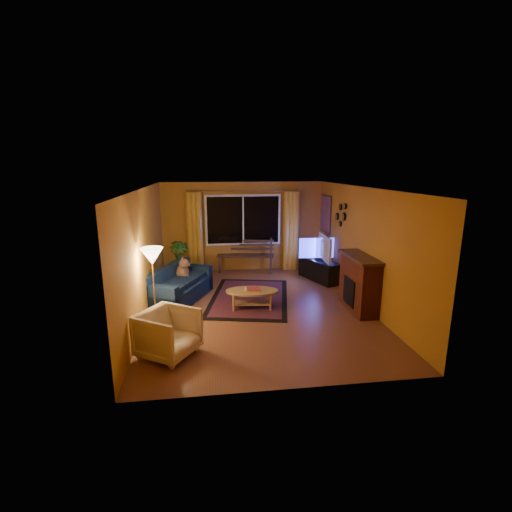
{
  "coord_description": "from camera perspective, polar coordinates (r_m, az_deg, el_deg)",
  "views": [
    {
      "loc": [
        -1.04,
        -7.32,
        2.91
      ],
      "look_at": [
        0.0,
        0.3,
        1.05
      ],
      "focal_mm": 26.0,
      "sensor_mm": 36.0,
      "label": 1
    }
  ],
  "objects": [
    {
      "name": "coffee_table",
      "position": [
        7.83,
        -0.61,
        -6.66
      ],
      "size": [
        1.22,
        1.22,
        0.4
      ],
      "primitive_type": "cylinder",
      "rotation": [
        0.0,
        0.0,
        -0.12
      ],
      "color": "tan",
      "rests_on": "ground"
    },
    {
      "name": "fireplace",
      "position": [
        7.94,
        15.58,
        -4.22
      ],
      "size": [
        0.4,
        1.2,
        1.1
      ],
      "primitive_type": "cube",
      "color": "maroon",
      "rests_on": "ground"
    },
    {
      "name": "window",
      "position": [
        10.42,
        -1.98,
        5.54
      ],
      "size": [
        2.0,
        0.02,
        1.3
      ],
      "primitive_type": "cube",
      "color": "black",
      "rests_on": "wall_back"
    },
    {
      "name": "curtain_right",
      "position": [
        10.63,
        5.34,
        3.85
      ],
      "size": [
        0.36,
        0.36,
        2.24
      ],
      "primitive_type": "cylinder",
      "color": "gold",
      "rests_on": "ground"
    },
    {
      "name": "armchair",
      "position": [
        6.05,
        -13.37,
        -11.22
      ],
      "size": [
        1.06,
        1.07,
        0.82
      ],
      "primitive_type": "imported",
      "rotation": [
        0.0,
        0.0,
        0.99
      ],
      "color": "beige",
      "rests_on": "ground"
    },
    {
      "name": "television",
      "position": [
        9.71,
        9.85,
        1.25
      ],
      "size": [
        0.22,
        1.14,
        0.65
      ],
      "primitive_type": "imported",
      "rotation": [
        0.0,
        0.0,
        1.51
      ],
      "color": "black",
      "rests_on": "tv_console"
    },
    {
      "name": "curtain_left",
      "position": [
        10.36,
        -9.4,
        3.47
      ],
      "size": [
        0.36,
        0.36,
        2.24
      ],
      "primitive_type": "cylinder",
      "color": "gold",
      "rests_on": "ground"
    },
    {
      "name": "bench",
      "position": [
        10.47,
        -1.61,
        -1.18
      ],
      "size": [
        1.64,
        0.77,
        0.47
      ],
      "primitive_type": "cube",
      "rotation": [
        0.0,
        0.0,
        -0.2
      ],
      "color": "#382520",
      "rests_on": "ground"
    },
    {
      "name": "potted_plant",
      "position": [
        10.32,
        -11.74,
        -0.4
      ],
      "size": [
        0.68,
        0.68,
        0.92
      ],
      "primitive_type": "imported",
      "rotation": [
        0.0,
        0.0,
        0.42
      ],
      "color": "#235B1E",
      "rests_on": "ground"
    },
    {
      "name": "floor_lamp",
      "position": [
        6.93,
        -15.4,
        -4.95
      ],
      "size": [
        0.29,
        0.29,
        1.53
      ],
      "primitive_type": "cylinder",
      "rotation": [
        0.0,
        0.0,
        0.14
      ],
      "color": "#BF8C3F",
      "rests_on": "ground"
    },
    {
      "name": "wall_right",
      "position": [
        8.2,
        16.15,
        1.37
      ],
      "size": [
        0.02,
        6.0,
        2.5
      ],
      "primitive_type": "cube",
      "color": "#BB7A2A",
      "rests_on": "ground"
    },
    {
      "name": "dog",
      "position": [
        8.73,
        -11.27,
        -2.05
      ],
      "size": [
        0.44,
        0.5,
        0.45
      ],
      "primitive_type": null,
      "rotation": [
        0.0,
        0.0,
        0.43
      ],
      "color": "brown",
      "rests_on": "sofa"
    },
    {
      "name": "wall_left",
      "position": [
        7.6,
        -16.81,
        0.39
      ],
      "size": [
        0.02,
        6.0,
        2.5
      ],
      "primitive_type": "cube",
      "color": "#BB7A2A",
      "rests_on": "ground"
    },
    {
      "name": "sofa",
      "position": [
        8.39,
        -11.7,
        -4.27
      ],
      "size": [
        1.49,
        2.02,
        0.75
      ],
      "primitive_type": "cube",
      "rotation": [
        0.0,
        0.0,
        -0.43
      ],
      "color": "#0D1A36",
      "rests_on": "ground"
    },
    {
      "name": "mirror_cluster",
      "position": [
        9.28,
        12.87,
        6.39
      ],
      "size": [
        0.06,
        0.6,
        0.56
      ],
      "primitive_type": null,
      "color": "black",
      "rests_on": "wall_right"
    },
    {
      "name": "painting",
      "position": [
        10.37,
        10.66,
        6.4
      ],
      "size": [
        0.04,
        0.76,
        0.96
      ],
      "primitive_type": "cube",
      "color": "#D95121",
      "rests_on": "wall_right"
    },
    {
      "name": "ceiling",
      "position": [
        7.4,
        0.32,
        10.5
      ],
      "size": [
        4.5,
        6.0,
        0.02
      ],
      "primitive_type": "cube",
      "color": "white",
      "rests_on": "ground"
    },
    {
      "name": "floor",
      "position": [
        7.95,
        0.3,
        -7.96
      ],
      "size": [
        4.5,
        6.0,
        0.02
      ],
      "primitive_type": "cube",
      "color": "brown",
      "rests_on": "ground"
    },
    {
      "name": "tv_console",
      "position": [
        9.85,
        9.72,
        -2.14
      ],
      "size": [
        0.84,
        1.36,
        0.54
      ],
      "primitive_type": "cube",
      "rotation": [
        0.0,
        0.0,
        0.34
      ],
      "color": "black",
      "rests_on": "ground"
    },
    {
      "name": "curtain_rod",
      "position": [
        10.29,
        -2.0,
        9.92
      ],
      "size": [
        3.2,
        0.03,
        0.03
      ],
      "primitive_type": "cylinder",
      "rotation": [
        0.0,
        1.57,
        0.0
      ],
      "color": "#BF8C3F",
      "rests_on": "wall_back"
    },
    {
      "name": "wall_back",
      "position": [
        10.51,
        -2.01,
        4.51
      ],
      "size": [
        4.5,
        0.02,
        2.5
      ],
      "primitive_type": "cube",
      "color": "#BB7A2A",
      "rests_on": "ground"
    },
    {
      "name": "rug",
      "position": [
        8.49,
        -1.01,
        -6.38
      ],
      "size": [
        2.22,
        2.98,
        0.02
      ],
      "primitive_type": "cube",
      "rotation": [
        0.0,
        0.0,
        -0.21
      ],
      "color": "maroon",
      "rests_on": "ground"
    }
  ]
}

